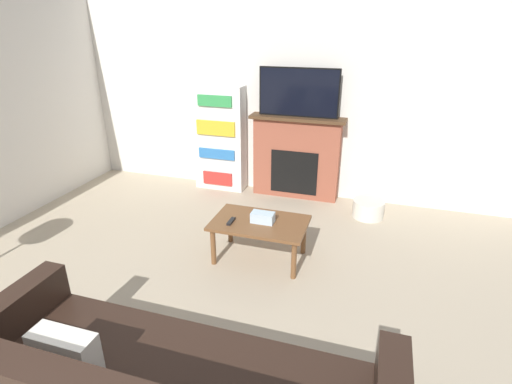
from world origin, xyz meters
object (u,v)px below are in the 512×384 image
at_px(tv, 299,93).
at_px(coffee_table, 260,227).
at_px(storage_basket, 368,209).
at_px(fireplace, 296,157).
at_px(bookshelf, 220,139).

distance_m(tv, coffee_table, 1.93).
bearing_deg(tv, storage_basket, -19.44).
distance_m(tv, storage_basket, 1.66).
distance_m(fireplace, tv, 0.84).
height_order(tv, coffee_table, tv).
bearing_deg(fireplace, tv, -90.00).
distance_m(fireplace, bookshelf, 1.08).
xyz_separation_m(coffee_table, storage_basket, (0.99, 1.29, -0.25)).
height_order(bookshelf, storage_basket, bookshelf).
xyz_separation_m(coffee_table, bookshelf, (-1.07, 1.63, 0.36)).
bearing_deg(tv, coffee_table, -89.88).
relative_size(coffee_table, storage_basket, 2.44).
distance_m(fireplace, storage_basket, 1.14).
bearing_deg(storage_basket, tv, 160.56).
distance_m(bookshelf, storage_basket, 2.17).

